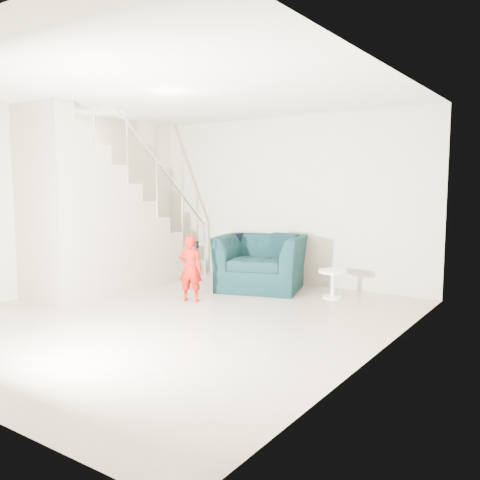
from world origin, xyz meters
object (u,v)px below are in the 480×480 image
object	(u,v)px
armchair	(261,262)
toddler	(190,268)
side_table	(333,279)
staircase	(99,229)

from	to	relation	value
armchair	toddler	bearing A→B (deg)	-124.36
side_table	staircase	world-z (taller)	staircase
side_table	armchair	bearing A→B (deg)	-178.08
staircase	side_table	bearing A→B (deg)	25.53
toddler	side_table	size ratio (longest dim) A/B	2.26
armchair	side_table	world-z (taller)	armchair
side_table	staircase	distance (m)	3.57
armchair	staircase	world-z (taller)	staircase
armchair	side_table	bearing A→B (deg)	-15.75
armchair	toddler	distance (m)	1.30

